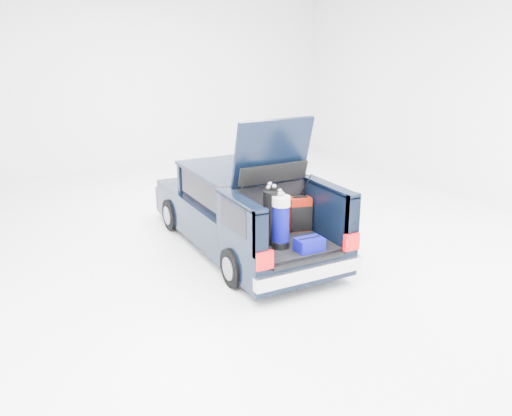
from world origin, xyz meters
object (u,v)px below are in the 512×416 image
blue_duffel (309,244)px  blue_golf_bag (281,221)px  car (240,210)px  red_suitcase (300,214)px  black_golf_bag (271,217)px

blue_duffel → blue_golf_bag: bearing=134.9°
car → red_suitcase: car is taller
blue_golf_bag → black_golf_bag: bearing=99.3°
car → blue_golf_bag: 1.73m
blue_duffel → car: bearing=94.6°
red_suitcase → blue_duffel: bearing=-97.6°
car → black_golf_bag: car is taller
red_suitcase → blue_golf_bag: 0.83m
black_golf_bag → blue_duffel: size_ratio=2.33×
car → black_golf_bag: 1.55m
red_suitcase → blue_golf_bag: blue_golf_bag is taller
black_golf_bag → blue_golf_bag: size_ratio=1.05×
car → blue_duffel: (0.16, -2.01, 0.03)m
car → blue_duffel: bearing=-85.5°
blue_golf_bag → blue_duffel: blue_golf_bag is taller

